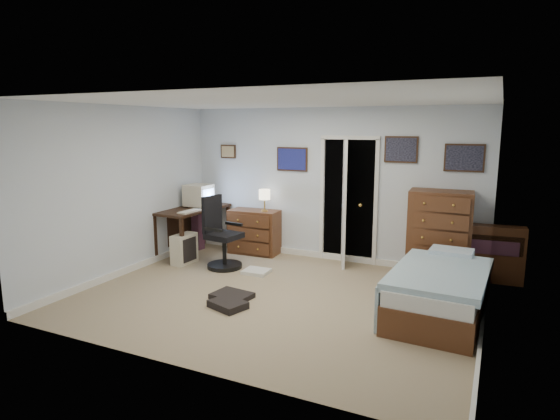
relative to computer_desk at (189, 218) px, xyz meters
The scene contains 15 objects.
floor 2.71m from the computer_desk, 29.18° to the right, with size 5.00×4.00×0.02m, color tan.
computer_desk is the anchor object (origin of this frame).
crt_monitor 0.43m from the computer_desk, 50.74° to the left, with size 0.43×0.41×0.39m.
keyboard 0.49m from the computer_desk, 51.97° to the right, with size 0.16×0.43×0.03m, color beige.
pc_tower 0.74m from the computer_desk, 61.67° to the right, with size 0.24×0.46×0.49m.
office_chair 1.07m from the computer_desk, 26.26° to the right, with size 0.61×0.61×1.13m.
media_stack 0.36m from the computer_desk, 94.60° to the left, with size 0.16×0.16×0.82m, color maroon.
low_dresser 1.16m from the computer_desk, 25.65° to the left, with size 0.86×0.43×0.77m, color brown.
table_lamp 1.38m from the computer_desk, 21.90° to the left, with size 0.20×0.20×0.37m.
doorway 2.85m from the computer_desk, 20.51° to the left, with size 0.96×1.12×2.05m.
tall_dresser 4.12m from the computer_desk, ahead, with size 0.88×0.52×1.29m, color brown.
headboard_bookcase 4.82m from the computer_desk, ahead, with size 0.92×0.29×0.82m.
bed 4.40m from the computer_desk, 12.57° to the right, with size 1.11×1.95×0.62m.
wall_posters 3.16m from the computer_desk, 13.64° to the left, with size 4.38×0.04×0.60m.
floor_clutter 2.39m from the computer_desk, 38.93° to the right, with size 0.78×1.75×0.09m.
Camera 1 is at (2.53, -5.23, 2.21)m, focal length 30.00 mm.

